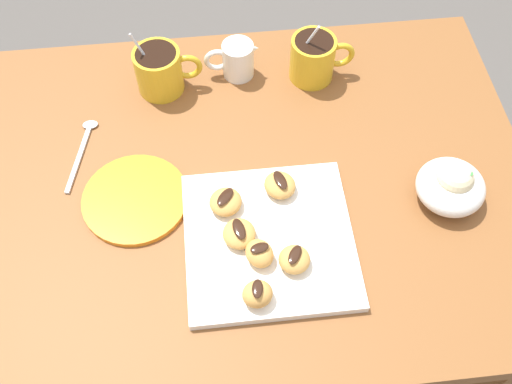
# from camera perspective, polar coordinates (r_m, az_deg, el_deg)

# --- Properties ---
(ground_plane) EXTENTS (8.00, 8.00, 0.00)m
(ground_plane) POSITION_cam_1_polar(r_m,az_deg,el_deg) (1.69, -0.41, -13.33)
(ground_plane) COLOR #514C47
(dining_table) EXTENTS (0.98, 0.74, 0.75)m
(dining_table) POSITION_cam_1_polar(r_m,az_deg,el_deg) (1.14, -0.59, -3.13)
(dining_table) COLOR brown
(dining_table) RESTS_ON ground_plane
(pastry_plate_square) EXTENTS (0.27, 0.27, 0.02)m
(pastry_plate_square) POSITION_cam_1_polar(r_m,az_deg,el_deg) (0.94, 1.28, -4.68)
(pastry_plate_square) COLOR white
(pastry_plate_square) RESTS_ON dining_table
(coffee_mug_mustard_left) EXTENTS (0.13, 0.09, 0.13)m
(coffee_mug_mustard_left) POSITION_cam_1_polar(r_m,az_deg,el_deg) (1.13, -9.34, 11.68)
(coffee_mug_mustard_left) COLOR gold
(coffee_mug_mustard_left) RESTS_ON dining_table
(coffee_mug_mustard_right) EXTENTS (0.12, 0.08, 0.13)m
(coffee_mug_mustard_right) POSITION_cam_1_polar(r_m,az_deg,el_deg) (1.14, 5.65, 12.91)
(coffee_mug_mustard_right) COLOR gold
(coffee_mug_mustard_right) RESTS_ON dining_table
(cream_pitcher_white) EXTENTS (0.10, 0.06, 0.07)m
(cream_pitcher_white) POSITION_cam_1_polar(r_m,az_deg,el_deg) (1.14, -1.86, 12.85)
(cream_pitcher_white) COLOR white
(cream_pitcher_white) RESTS_ON dining_table
(ice_cream_bowl) EXTENTS (0.11, 0.11, 0.08)m
(ice_cream_bowl) POSITION_cam_1_polar(r_m,az_deg,el_deg) (1.01, 18.47, 0.64)
(ice_cream_bowl) COLOR white
(ice_cream_bowl) RESTS_ON dining_table
(saucer_orange_left) EXTENTS (0.18, 0.18, 0.01)m
(saucer_orange_left) POSITION_cam_1_polar(r_m,az_deg,el_deg) (1.00, -11.67, -0.67)
(saucer_orange_left) COLOR orange
(saucer_orange_left) RESTS_ON dining_table
(loose_spoon_near_saucer) EXTENTS (0.05, 0.16, 0.01)m
(loose_spoon_near_saucer) POSITION_cam_1_polar(r_m,az_deg,el_deg) (1.09, -16.47, 4.36)
(loose_spoon_near_saucer) COLOR silver
(loose_spoon_near_saucer) RESTS_ON dining_table
(beignet_0) EXTENTS (0.07, 0.07, 0.03)m
(beignet_0) POSITION_cam_1_polar(r_m,az_deg,el_deg) (0.90, 3.76, -6.57)
(beignet_0) COLOR #D19347
(beignet_0) RESTS_ON pastry_plate_square
(chocolate_drizzle_0) EXTENTS (0.03, 0.04, 0.00)m
(chocolate_drizzle_0) POSITION_cam_1_polar(r_m,az_deg,el_deg) (0.89, 3.81, -6.10)
(chocolate_drizzle_0) COLOR black
(chocolate_drizzle_0) RESTS_ON beignet_0
(beignet_1) EXTENTS (0.07, 0.07, 0.03)m
(beignet_1) POSITION_cam_1_polar(r_m,az_deg,el_deg) (0.97, 2.34, 0.67)
(beignet_1) COLOR #D19347
(beignet_1) RESTS_ON pastry_plate_square
(chocolate_drizzle_1) EXTENTS (0.03, 0.04, 0.00)m
(chocolate_drizzle_1) POSITION_cam_1_polar(r_m,az_deg,el_deg) (0.96, 2.38, 1.18)
(chocolate_drizzle_1) COLOR black
(chocolate_drizzle_1) RESTS_ON beignet_1
(beignet_2) EXTENTS (0.06, 0.06, 0.03)m
(beignet_2) POSITION_cam_1_polar(r_m,az_deg,el_deg) (0.92, -1.64, -4.08)
(beignet_2) COLOR #D19347
(beignet_2) RESTS_ON pastry_plate_square
(chocolate_drizzle_2) EXTENTS (0.03, 0.04, 0.00)m
(chocolate_drizzle_2) POSITION_cam_1_polar(r_m,az_deg,el_deg) (0.91, -1.67, -3.61)
(chocolate_drizzle_2) COLOR black
(chocolate_drizzle_2) RESTS_ON beignet_2
(beignet_3) EXTENTS (0.07, 0.07, 0.03)m
(beignet_3) POSITION_cam_1_polar(r_m,az_deg,el_deg) (0.95, -2.98, -0.97)
(beignet_3) COLOR #D19347
(beignet_3) RESTS_ON pastry_plate_square
(chocolate_drizzle_3) EXTENTS (0.04, 0.04, 0.00)m
(chocolate_drizzle_3) POSITION_cam_1_polar(r_m,az_deg,el_deg) (0.94, -3.02, -0.47)
(chocolate_drizzle_3) COLOR black
(chocolate_drizzle_3) RESTS_ON beignet_3
(beignet_4) EXTENTS (0.05, 0.05, 0.04)m
(beignet_4) POSITION_cam_1_polar(r_m,az_deg,el_deg) (0.87, 0.14, -9.90)
(beignet_4) COLOR #D19347
(beignet_4) RESTS_ON pastry_plate_square
(chocolate_drizzle_4) EXTENTS (0.02, 0.03, 0.00)m
(chocolate_drizzle_4) POSITION_cam_1_polar(r_m,az_deg,el_deg) (0.85, 0.15, -9.39)
(chocolate_drizzle_4) COLOR black
(chocolate_drizzle_4) RESTS_ON beignet_4
(beignet_5) EXTENTS (0.06, 0.06, 0.03)m
(beignet_5) POSITION_cam_1_polar(r_m,az_deg,el_deg) (0.90, 0.57, -5.98)
(beignet_5) COLOR #D19347
(beignet_5) RESTS_ON pastry_plate_square
(chocolate_drizzle_5) EXTENTS (0.03, 0.02, 0.00)m
(chocolate_drizzle_5) POSITION_cam_1_polar(r_m,az_deg,el_deg) (0.89, 0.58, -5.44)
(chocolate_drizzle_5) COLOR black
(chocolate_drizzle_5) RESTS_ON beignet_5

